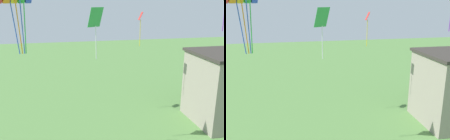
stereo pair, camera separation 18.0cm
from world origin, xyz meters
The scene contains 2 objects.
kite_green_diamond centered at (-0.65, 11.86, 8.95)m, with size 1.10×0.91×3.41m.
kite_red_diamond centered at (3.67, 15.67, 8.44)m, with size 0.37×0.55×2.86m.
Camera 1 is at (-3.04, -4.43, 10.28)m, focal length 40.00 mm.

